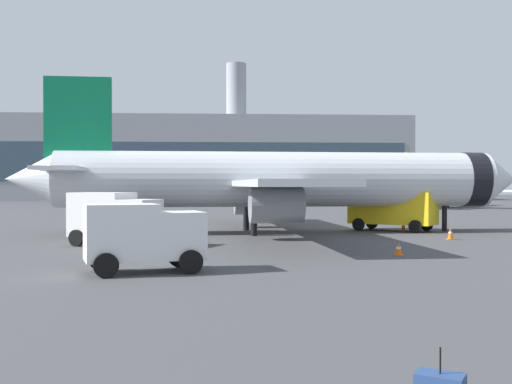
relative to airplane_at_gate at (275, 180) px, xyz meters
The scene contains 10 objects.
airplane_at_gate is the anchor object (origin of this frame).
airplane_taxiing 55.61m from the airplane_at_gate, 58.57° to the left, with size 20.74×21.39×7.69m.
service_truck 12.99m from the airplane_at_gate, 138.62° to the right, with size 5.28×4.09×2.90m.
fuel_truck 8.87m from the airplane_at_gate, ahead, with size 6.25×5.50×3.20m.
cargo_van 20.40m from the airplane_at_gate, 109.64° to the right, with size 4.78×3.31×2.60m.
safety_cone_near 12.19m from the airplane_at_gate, 30.57° to the right, with size 0.44×0.44×0.73m.
safety_cone_mid 15.22m from the airplane_at_gate, 72.40° to the right, with size 0.44×0.44×0.60m.
safety_cone_far 9.84m from the airplane_at_gate, ahead, with size 0.44×0.44×0.60m.
safety_cone_outer 8.56m from the airplane_at_gate, behind, with size 0.44×0.44×0.71m.
terminal_building 94.77m from the airplane_at_gate, 95.45° to the left, with size 93.23×17.29×29.96m.
Camera 1 is at (-0.02, -4.10, 3.32)m, focal length 43.74 mm.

